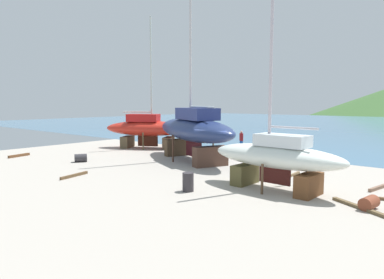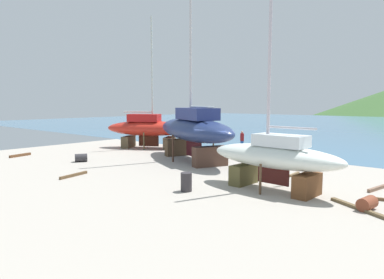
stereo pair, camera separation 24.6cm
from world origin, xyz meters
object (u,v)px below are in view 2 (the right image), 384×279
(sailboat_far_slipway, at_px, (148,128))
(barrel_tar_black, at_px, (81,158))
(sailboat_large_starboard, at_px, (194,129))
(barrel_tipped_center, at_px, (186,182))
(sailboat_small_center, at_px, (274,157))
(barrel_rust_mid, at_px, (367,203))
(worker, at_px, (242,140))

(sailboat_far_slipway, relative_size, barrel_tar_black, 14.22)
(sailboat_large_starboard, xyz_separation_m, barrel_tipped_center, (5.33, -6.84, -1.83))
(sailboat_small_center, bearing_deg, barrel_rust_mid, 176.88)
(worker, height_order, barrel_tipped_center, worker)
(worker, distance_m, barrel_tipped_center, 14.52)
(barrel_tar_black, bearing_deg, sailboat_small_center, 6.81)
(sailboat_large_starboard, bearing_deg, barrel_tar_black, 69.35)
(sailboat_large_starboard, height_order, worker, sailboat_large_starboard)
(sailboat_large_starboard, height_order, barrel_tar_black, sailboat_large_starboard)
(sailboat_small_center, bearing_deg, barrel_tar_black, 9.72)
(sailboat_large_starboard, height_order, barrel_rust_mid, sailboat_large_starboard)
(barrel_tar_black, xyz_separation_m, barrel_tipped_center, (11.04, -1.22, 0.16))
(sailboat_small_center, distance_m, sailboat_far_slipway, 17.26)
(barrel_tar_black, distance_m, barrel_tipped_center, 11.11)
(sailboat_large_starboard, relative_size, worker, 9.59)
(sailboat_large_starboard, relative_size, barrel_rust_mid, 19.40)
(sailboat_far_slipway, bearing_deg, worker, -1.04)
(sailboat_large_starboard, relative_size, sailboat_small_center, 1.62)
(sailboat_large_starboard, xyz_separation_m, sailboat_far_slipway, (-7.66, 2.52, -0.45))
(barrel_rust_mid, height_order, barrel_tipped_center, barrel_tipped_center)
(sailboat_large_starboard, relative_size, barrel_tipped_center, 18.70)
(sailboat_far_slipway, xyz_separation_m, barrel_rust_mid, (20.21, -6.91, -1.56))
(sailboat_far_slipway, distance_m, worker, 8.62)
(worker, bearing_deg, barrel_tar_black, 21.03)
(worker, relative_size, barrel_tar_black, 2.08)
(sailboat_large_starboard, height_order, barrel_tipped_center, sailboat_large_starboard)
(sailboat_large_starboard, xyz_separation_m, barrel_rust_mid, (12.55, -4.39, -2.01))
(barrel_tar_black, xyz_separation_m, barrel_rust_mid, (18.26, 1.23, -0.02))
(sailboat_far_slipway, height_order, barrel_rust_mid, sailboat_far_slipway)
(barrel_tar_black, bearing_deg, barrel_tipped_center, -6.30)
(worker, xyz_separation_m, barrel_rust_mid, (12.68, -11.00, -0.64))
(barrel_rust_mid, relative_size, barrel_tipped_center, 0.96)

